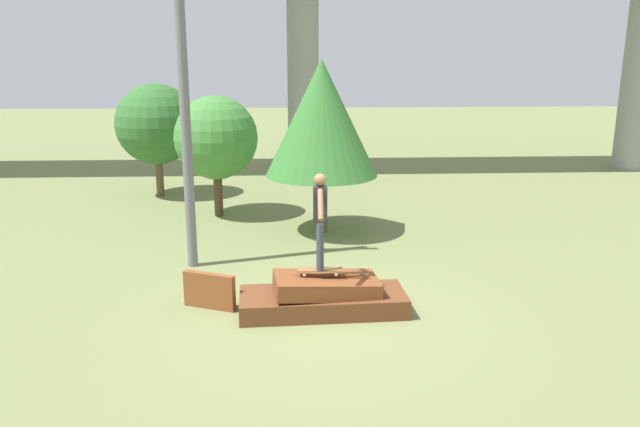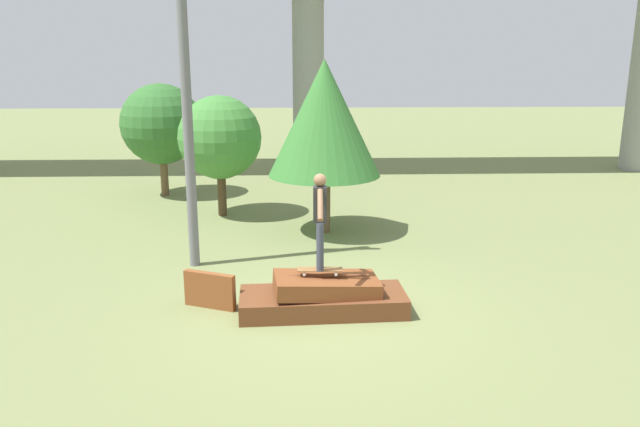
% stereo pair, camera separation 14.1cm
% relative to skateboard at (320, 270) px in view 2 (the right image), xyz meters
% --- Properties ---
extents(ground_plane, '(80.00, 80.00, 0.00)m').
position_rel_skateboard_xyz_m(ground_plane, '(0.05, -0.01, -0.74)').
color(ground_plane, olive).
extents(scrap_pile, '(2.81, 1.19, 0.66)m').
position_rel_skateboard_xyz_m(scrap_pile, '(0.07, -0.01, -0.48)').
color(scrap_pile, brown).
rests_on(scrap_pile, ground_plane).
extents(scrap_plank_loose, '(0.91, 0.47, 0.62)m').
position_rel_skateboard_xyz_m(scrap_plank_loose, '(-1.86, 0.23, -0.43)').
color(scrap_plank_loose, brown).
rests_on(scrap_plank_loose, ground_plane).
extents(skateboard, '(0.75, 0.23, 0.09)m').
position_rel_skateboard_xyz_m(skateboard, '(0.00, 0.00, 0.00)').
color(skateboard, brown).
rests_on(skateboard, scrap_pile).
extents(skater, '(0.23, 1.12, 1.60)m').
position_rel_skateboard_xyz_m(skater, '(0.00, 0.00, 0.94)').
color(skater, '#383D4C').
rests_on(skater, skateboard).
extents(utility_pole, '(1.30, 0.20, 6.85)m').
position_rel_skateboard_xyz_m(utility_pole, '(-2.47, 2.45, 2.81)').
color(utility_pole, slate).
rests_on(utility_pole, ground_plane).
extents(tree_behind_left, '(2.16, 2.16, 3.17)m').
position_rel_skateboard_xyz_m(tree_behind_left, '(-2.36, 6.46, 1.34)').
color(tree_behind_left, '#4C3823').
rests_on(tree_behind_left, ground_plane).
extents(tree_behind_right, '(2.39, 2.39, 3.35)m').
position_rel_skateboard_xyz_m(tree_behind_right, '(-4.39, 8.98, 1.42)').
color(tree_behind_right, brown).
rests_on(tree_behind_right, ground_plane).
extents(tree_mid_back, '(2.64, 2.64, 4.09)m').
position_rel_skateboard_xyz_m(tree_mid_back, '(0.28, 4.79, 2.00)').
color(tree_mid_back, brown).
rests_on(tree_mid_back, ground_plane).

